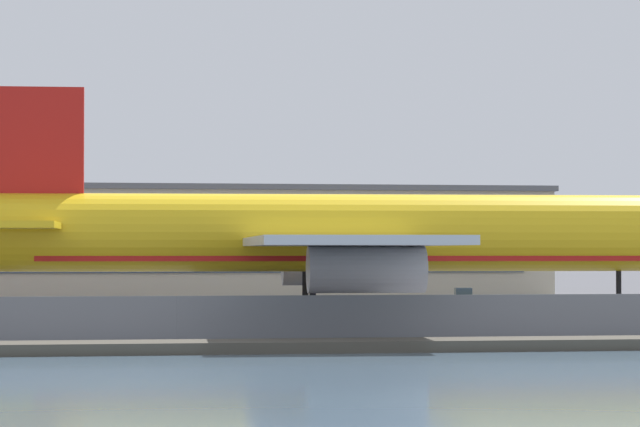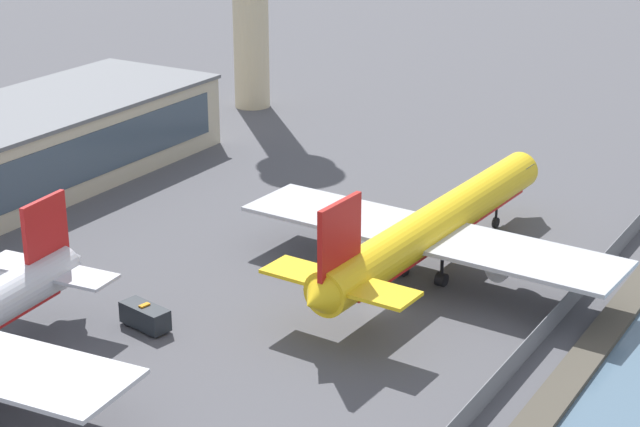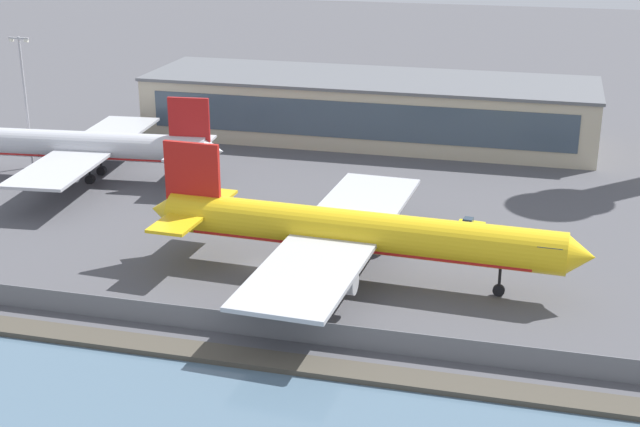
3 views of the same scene
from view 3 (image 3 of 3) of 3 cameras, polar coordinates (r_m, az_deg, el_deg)
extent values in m
plane|color=#4C4C51|center=(99.38, -3.93, -3.36)|extent=(500.00, 500.00, 0.00)
cube|color=#474238|center=(82.06, -8.50, -8.65)|extent=(320.00, 3.00, 0.50)
cube|color=slate|center=(85.31, -7.36, -6.74)|extent=(280.00, 0.08, 2.30)
cylinder|color=slate|center=(85.31, -7.36, -6.74)|extent=(0.10, 0.10, 2.30)
cylinder|color=yellow|center=(94.12, 2.44, -1.14)|extent=(43.17, 6.44, 4.40)
cone|color=yellow|center=(91.43, 16.34, -2.62)|extent=(3.06, 4.32, 4.18)
cone|color=yellow|center=(101.93, -9.98, 0.24)|extent=(3.05, 4.10, 3.96)
cube|color=#232D3D|center=(91.26, 14.54, -2.11)|extent=(2.60, 3.85, 1.32)
cube|color=red|center=(94.56, 2.43, -1.83)|extent=(36.68, 5.26, 0.79)
cube|color=#B7BABF|center=(104.20, 2.77, 0.65)|extent=(10.43, 21.07, 0.44)
cube|color=#B7BABF|center=(85.73, -0.75, -3.70)|extent=(10.43, 21.07, 0.44)
cylinder|color=#B7BABF|center=(102.88, 3.22, -0.46)|extent=(6.13, 2.71, 2.42)
cylinder|color=#B7BABF|center=(87.40, 0.40, -4.24)|extent=(6.13, 2.71, 2.42)
cube|color=red|center=(98.92, -8.17, 2.43)|extent=(6.47, 0.83, 7.49)
cube|color=yellow|center=(103.43, -7.18, 0.88)|extent=(4.66, 7.77, 0.35)
cube|color=yellow|center=(97.02, -9.00, -0.51)|extent=(4.66, 7.77, 0.35)
cylinder|color=black|center=(93.06, 11.42, -4.12)|extent=(0.31, 0.31, 2.58)
cylinder|color=black|center=(93.59, 11.37, -4.84)|extent=(1.25, 0.54, 1.23)
cylinder|color=black|center=(98.23, 1.07, -2.39)|extent=(0.35, 0.35, 2.58)
cylinder|color=black|center=(98.73, 1.06, -3.08)|extent=(1.46, 1.06, 1.42)
cylinder|color=black|center=(94.14, 0.27, -3.41)|extent=(0.35, 0.35, 2.58)
cylinder|color=black|center=(94.66, 0.27, -4.13)|extent=(1.46, 1.06, 1.42)
cylinder|color=silver|center=(132.78, -15.39, 4.26)|extent=(39.14, 7.75, 4.05)
cone|color=silver|center=(125.77, -6.78, 3.99)|extent=(2.97, 3.88, 3.64)
cube|color=#B21919|center=(133.07, -15.35, 3.80)|extent=(33.25, 6.39, 0.73)
cube|color=#B7BABF|center=(123.99, -16.27, 2.83)|extent=(10.31, 19.42, 0.40)
cube|color=#B7BABF|center=(140.42, -13.11, 5.07)|extent=(10.31, 19.42, 0.40)
cylinder|color=#B7BABF|center=(126.14, -16.42, 2.48)|extent=(5.64, 2.74, 2.23)
cylinder|color=#B7BABF|center=(139.86, -13.74, 4.40)|extent=(5.64, 2.74, 2.23)
cube|color=#B21919|center=(125.70, -8.38, 5.81)|extent=(5.86, 1.04, 6.88)
cube|color=silver|center=(123.52, -8.76, 3.74)|extent=(4.53, 7.19, 0.32)
cube|color=silver|center=(129.81, -7.85, 4.58)|extent=(4.53, 7.19, 0.32)
cylinder|color=black|center=(130.70, -14.54, 2.62)|extent=(0.32, 0.32, 2.37)
cylinder|color=black|center=(131.04, -14.50, 2.13)|extent=(1.39, 1.03, 1.30)
cylinder|color=black|center=(134.42, -13.84, 3.16)|extent=(0.32, 0.32, 2.37)
cylinder|color=black|center=(134.76, -13.80, 2.68)|extent=(1.39, 1.03, 1.30)
cube|color=yellow|center=(109.96, 9.65, -0.84)|extent=(3.37, 1.99, 1.11)
cube|color=#283847|center=(109.76, 9.47, -0.42)|extent=(1.27, 1.41, 0.50)
cylinder|color=black|center=(109.67, 9.06, -1.08)|extent=(0.72, 0.31, 0.70)
cylinder|color=black|center=(110.91, 9.22, -0.85)|extent=(0.72, 0.31, 0.70)
cylinder|color=black|center=(109.29, 10.07, -1.22)|extent=(0.72, 0.31, 0.70)
cylinder|color=black|center=(110.54, 10.22, -0.98)|extent=(0.72, 0.31, 0.70)
cube|color=#1E2328|center=(119.03, -8.31, 1.13)|extent=(3.01, 5.50, 2.07)
cube|color=#283847|center=(120.35, -7.84, 1.56)|extent=(2.17, 1.49, 0.83)
cube|color=orange|center=(118.67, -8.33, 1.64)|extent=(1.12, 0.68, 0.16)
cylinder|color=black|center=(121.06, -8.24, 1.03)|extent=(0.37, 0.87, 0.84)
cylinder|color=black|center=(120.09, -7.50, 0.91)|extent=(0.37, 0.87, 0.84)
cylinder|color=black|center=(118.54, -9.09, 0.57)|extent=(0.37, 0.87, 0.84)
cylinder|color=black|center=(117.55, -8.33, 0.44)|extent=(0.37, 0.87, 0.84)
cube|color=#BCB299|center=(150.28, 3.14, 6.69)|extent=(73.69, 20.53, 9.76)
cube|color=#3D4C5B|center=(140.32, 2.28, 5.96)|extent=(67.79, 0.16, 5.86)
cube|color=#5B5E63|center=(149.19, 3.17, 8.61)|extent=(74.29, 21.13, 0.50)
cylinder|color=#A8A8AD|center=(138.91, -18.30, 6.70)|extent=(0.36, 0.36, 19.61)
cube|color=#A8A8AD|center=(137.20, -18.73, 10.58)|extent=(3.20, 0.24, 0.24)
cube|color=silver|center=(137.90, -19.15, 10.45)|extent=(0.60, 0.40, 0.44)
cube|color=silver|center=(136.60, -18.29, 10.46)|extent=(0.60, 0.40, 0.44)
camera|label=1|loc=(48.21, -57.25, -37.82)|focal=85.00mm
camera|label=2|loc=(121.94, -57.43, 14.29)|focal=60.00mm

